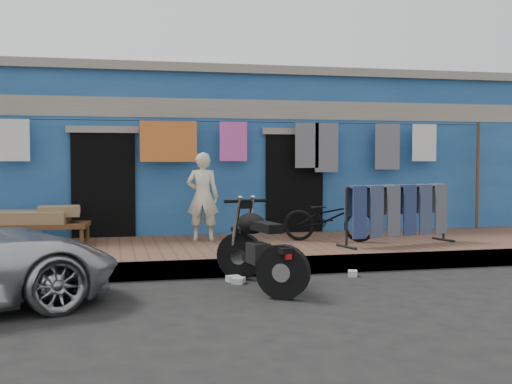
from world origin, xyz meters
name	(u,v)px	position (x,y,z in m)	size (l,w,h in m)	color
ground	(294,299)	(0.00, 0.00, 0.00)	(80.00, 80.00, 0.00)	black
sidewalk	(242,252)	(0.00, 3.00, 0.12)	(28.00, 3.00, 0.25)	brown
curb	(263,267)	(0.00, 1.55, 0.12)	(28.00, 0.10, 0.25)	gray
building	(206,156)	(0.00, 6.99, 1.69)	(12.20, 5.20, 3.36)	#204C89
clothesline	(224,149)	(-0.07, 4.25, 1.81)	(10.06, 0.06, 2.10)	brown
seated_person	(203,196)	(-0.56, 3.63, 1.00)	(0.54, 0.36, 1.49)	beige
bicycle	(329,212)	(1.50, 3.05, 0.74)	(0.54, 1.53, 0.99)	black
motorcycle	(260,245)	(-0.25, 0.68, 0.55)	(0.90, 1.78, 1.10)	black
charpoy	(35,226)	(-3.27, 3.69, 0.55)	(1.83, 1.01, 0.59)	brown
jeans_rack	(397,214)	(2.45, 2.45, 0.75)	(2.11, 0.89, 1.00)	black
litter_a	(233,279)	(-0.49, 1.20, 0.04)	(0.18, 0.14, 0.08)	silver
litter_b	(353,273)	(1.20, 1.20, 0.04)	(0.17, 0.12, 0.08)	silver
litter_c	(238,281)	(-0.45, 1.06, 0.04)	(0.19, 0.15, 0.07)	silver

